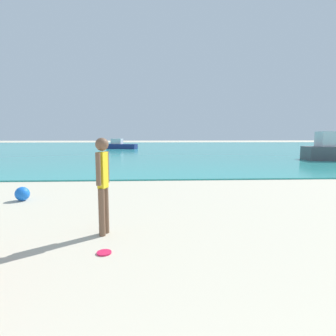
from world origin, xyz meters
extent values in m
cube|color=teal|center=(0.00, 42.36, 0.03)|extent=(160.00, 60.00, 0.06)
cylinder|color=brown|center=(-1.88, 6.39, 0.43)|extent=(0.11, 0.11, 0.86)
cylinder|color=brown|center=(-1.84, 6.53, 0.43)|extent=(0.11, 0.11, 0.86)
cube|color=yellow|center=(-1.86, 6.46, 1.18)|extent=(0.17, 0.22, 0.64)
sphere|color=brown|center=(-1.86, 6.46, 1.63)|extent=(0.23, 0.23, 0.23)
cylinder|color=brown|center=(-1.91, 6.31, 1.21)|extent=(0.09, 0.09, 0.57)
cylinder|color=brown|center=(-1.82, 6.61, 1.21)|extent=(0.09, 0.09, 0.57)
cylinder|color=#E51E4C|center=(-1.72, 5.63, 0.01)|extent=(0.22, 0.22, 0.03)
cube|color=silver|center=(11.79, 20.36, 1.54)|extent=(2.30, 1.60, 1.07)
cube|color=navy|center=(-5.03, 37.93, 0.37)|extent=(4.12, 2.33, 0.63)
cube|color=silver|center=(-5.71, 38.14, 1.04)|extent=(1.61, 1.25, 0.71)
sphere|color=blue|center=(-4.57, 9.20, 0.19)|extent=(0.38, 0.38, 0.38)
camera|label=1|loc=(-0.97, 1.59, 1.78)|focal=29.35mm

